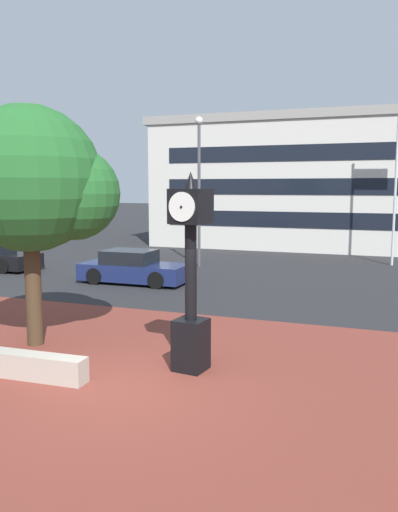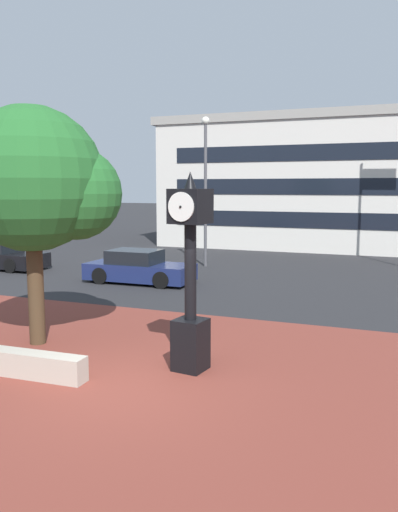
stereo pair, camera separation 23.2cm
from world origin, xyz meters
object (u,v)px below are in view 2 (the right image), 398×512
Objects in this scene: street_clock at (190,278)px; street_lamp_post at (205,177)px; plaza_tree at (41,183)px; car_street_far at (139,268)px.

street_lamp_post reaches higher than street_clock.
car_street_far is (-1.72, 7.90, -3.24)m from plaza_tree.
street_lamp_post is (-0.78, 12.79, 0.38)m from plaza_tree.
street_lamp_post is at bearing 117.28° from street_clock.
plaza_tree is 0.81× the size of street_lamp_post.
street_clock is 14.23m from street_lamp_post.
plaza_tree is at bearing -86.49° from street_lamp_post.
plaza_tree reaches higher than car_street_far.
car_street_far is (-5.64, 8.34, -1.34)m from street_clock.
street_lamp_post reaches higher than car_street_far.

